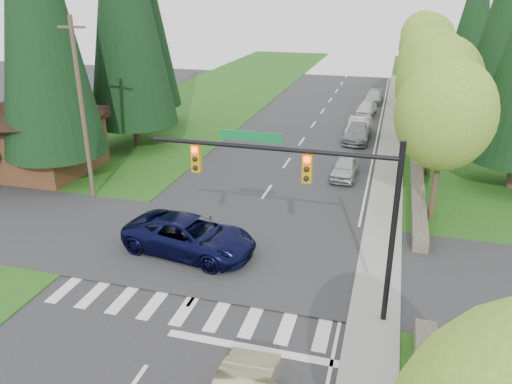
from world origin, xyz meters
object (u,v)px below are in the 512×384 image
at_px(parked_car_a, 345,167).
at_px(parked_car_b, 357,132).
at_px(suv_navy, 190,236).
at_px(parked_car_e, 374,97).
at_px(parked_car_d, 367,108).
at_px(parked_car_c, 359,128).

bearing_deg(parked_car_a, parked_car_b, 92.47).
distance_m(suv_navy, parked_car_b, 21.23).
relative_size(suv_navy, parked_car_a, 1.56).
bearing_deg(suv_navy, parked_car_e, -0.80).
bearing_deg(parked_car_e, parked_car_b, -90.39).
xyz_separation_m(suv_navy, parked_car_d, (5.77, 29.63, -0.18)).
distance_m(parked_car_b, parked_car_e, 15.18).
height_order(suv_navy, parked_car_e, suv_navy).
height_order(suv_navy, parked_car_d, suv_navy).
xyz_separation_m(parked_car_b, parked_car_e, (0.41, 15.18, -0.08)).
bearing_deg(parked_car_b, suv_navy, -103.32).
height_order(parked_car_b, parked_car_d, parked_car_b).
bearing_deg(parked_car_e, parked_car_c, -90.52).
distance_m(parked_car_a, parked_car_d, 17.74).
height_order(parked_car_c, parked_car_e, parked_car_c).
bearing_deg(parked_car_e, parked_car_a, -89.84).
xyz_separation_m(parked_car_c, parked_car_e, (0.41, 14.00, -0.16)).
relative_size(suv_navy, parked_car_b, 1.28).
distance_m(parked_car_c, parked_car_e, 14.01).
bearing_deg(parked_car_c, parked_car_e, 90.96).
bearing_deg(parked_car_d, parked_car_a, -84.83).
relative_size(suv_navy, parked_car_c, 1.30).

